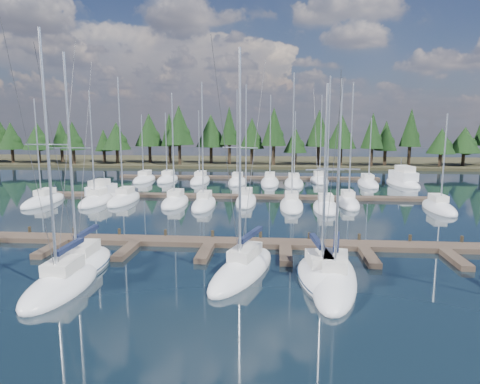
# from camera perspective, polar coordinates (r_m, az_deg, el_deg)

# --- Properties ---
(ground) EXTENTS (260.00, 260.00, 0.00)m
(ground) POSITION_cam_1_polar(r_m,az_deg,el_deg) (46.61, -1.66, -2.90)
(ground) COLOR black
(ground) RESTS_ON ground
(far_shore) EXTENTS (220.00, 30.00, 0.60)m
(far_shore) POSITION_cam_1_polar(r_m,az_deg,el_deg) (105.83, 2.07, 4.04)
(far_shore) COLOR #332F1C
(far_shore) RESTS_ON ground
(main_dock) EXTENTS (44.00, 6.13, 0.90)m
(main_dock) POSITION_cam_1_polar(r_m,az_deg,el_deg) (34.40, -4.08, -6.94)
(main_dock) COLOR #4C3C2F
(main_dock) RESTS_ON ground
(back_docks) EXTENTS (50.00, 21.80, 0.40)m
(back_docks) POSITION_cam_1_polar(r_m,az_deg,el_deg) (65.76, 0.29, 0.83)
(back_docks) COLOR #4C3C2F
(back_docks) RESTS_ON ground
(front_sailboat_1) EXTENTS (3.26, 8.13, 14.86)m
(front_sailboat_1) POSITION_cam_1_polar(r_m,az_deg,el_deg) (31.14, -20.55, -9.10)
(front_sailboat_1) COLOR white
(front_sailboat_1) RESTS_ON ground
(front_sailboat_2) EXTENTS (2.95, 7.68, 15.56)m
(front_sailboat_2) POSITION_cam_1_polar(r_m,az_deg,el_deg) (27.97, -22.73, -11.27)
(front_sailboat_2) COLOR white
(front_sailboat_2) RESTS_ON ground
(front_sailboat_3) EXTENTS (5.11, 9.72, 14.99)m
(front_sailboat_3) POSITION_cam_1_polar(r_m,az_deg,el_deg) (28.40, 0.36, -10.24)
(front_sailboat_3) COLOR white
(front_sailboat_3) RESTS_ON ground
(front_sailboat_4) EXTENTS (3.55, 7.92, 12.77)m
(front_sailboat_4) POSITION_cam_1_polar(r_m,az_deg,el_deg) (27.49, 10.64, -11.10)
(front_sailboat_4) COLOR white
(front_sailboat_4) RESTS_ON ground
(front_sailboat_5) EXTENTS (4.13, 10.11, 12.98)m
(front_sailboat_5) POSITION_cam_1_polar(r_m,az_deg,el_deg) (27.28, 12.51, -11.34)
(front_sailboat_5) COLOR white
(front_sailboat_5) RESTS_ON ground
(back_sailboat_rows) EXTENTS (49.58, 31.63, 16.06)m
(back_sailboat_rows) POSITION_cam_1_polar(r_m,az_deg,el_deg) (60.78, -0.40, 0.20)
(back_sailboat_rows) COLOR white
(back_sailboat_rows) RESTS_ON ground
(motor_yacht_left) EXTENTS (3.85, 8.66, 4.17)m
(motor_yacht_left) POSITION_cam_1_polar(r_m,az_deg,el_deg) (58.55, -17.97, -0.40)
(motor_yacht_left) COLOR white
(motor_yacht_left) RESTS_ON ground
(motor_yacht_right) EXTENTS (4.83, 10.47, 5.05)m
(motor_yacht_right) POSITION_cam_1_polar(r_m,az_deg,el_deg) (73.26, 20.90, 1.35)
(motor_yacht_right) COLOR white
(motor_yacht_right) RESTS_ON ground
(tree_line) EXTENTS (186.70, 11.70, 13.09)m
(tree_line) POSITION_cam_1_polar(r_m,az_deg,el_deg) (95.69, 1.58, 7.79)
(tree_line) COLOR black
(tree_line) RESTS_ON far_shore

